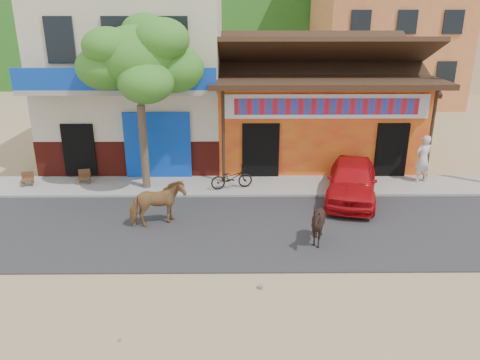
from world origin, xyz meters
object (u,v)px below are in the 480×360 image
Objects in this scene: cafe_chair_left at (84,171)px; cafe_chair_right at (26,174)px; red_car at (352,180)px; cow_dark at (318,225)px; scooter at (232,178)px; tree at (141,105)px; pedestrian at (423,159)px; cow_tan at (158,204)px.

cafe_chair_left reaches higher than cafe_chair_right.
cafe_chair_right is (-11.62, 1.22, -0.16)m from red_car.
cow_dark is 9.22m from cafe_chair_left.
cafe_chair_left is (-5.48, 0.59, 0.05)m from scooter.
cow_dark is at bearing -38.08° from tree.
pedestrian reaches higher than red_car.
cafe_chair_left is at bearing -15.50° from pedestrian.
tree is 3.96m from cow_tan.
scooter is (3.10, -0.15, -2.60)m from tree.
pedestrian is at bearing 41.88° from red_car.
cow_tan reaches higher than cafe_chair_right.
cow_tan is 1.08× the size of scooter.
cow_dark is 0.79× the size of scooter.
tree is 5.09m from cafe_chair_right.
red_car is at bearing -21.48° from cafe_chair_left.
tree reaches higher than cow_tan.
cow_dark reaches higher than cafe_chair_right.
cafe_chair_right is (-2.02, -0.23, -0.00)m from cafe_chair_left.
red_car is 11.68m from cafe_chair_right.
tree is 4.05m from scooter.
cow_tan is at bearing -47.58° from cafe_chair_right.
cow_tan is 0.92× the size of pedestrian.
cafe_chair_left is (-7.89, 4.76, -0.07)m from cow_dark.
tree reaches higher than cafe_chair_right.
pedestrian is 12.59m from cafe_chair_left.
cafe_chair_left is (-12.58, -0.07, -0.44)m from pedestrian.
pedestrian is at bearing -93.36° from cow_tan.
cow_dark is 10.90m from cafe_chair_right.
pedestrian is 1.97× the size of cafe_chair_left.
cow_dark is 1.33× the size of cafe_chair_left.
scooter is 1.69× the size of cafe_chair_right.
tree is 1.49× the size of red_car.
cafe_chair_left is at bearing 69.64° from scooter.
cow_dark is 4.82m from scooter.
red_car reaches higher than cafe_chair_left.
cafe_chair_right is at bearing -14.66° from pedestrian.
red_car is 4.45× the size of cafe_chair_left.
cow_tan is 6.63m from red_car.
tree is at bearing -160.96° from cow_dark.
scooter is (-2.41, 4.17, -0.12)m from cow_dark.
cow_tan is 4.78m from cafe_chair_left.
cafe_chair_left is at bearing 19.27° from cow_tan.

